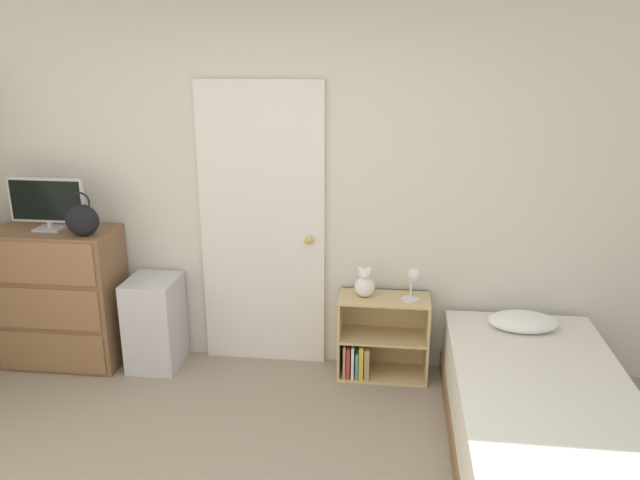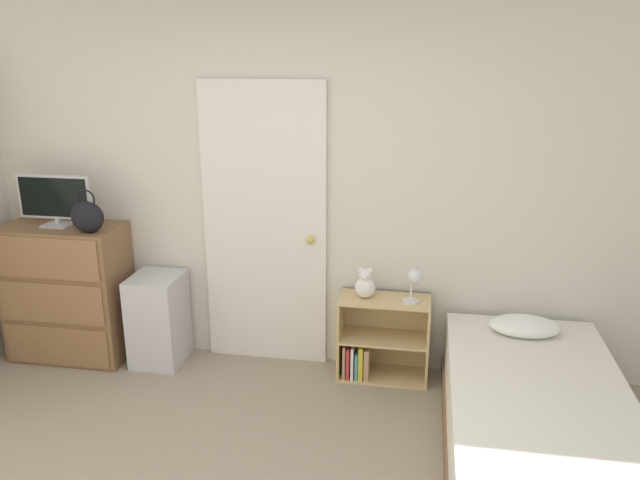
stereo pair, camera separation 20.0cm
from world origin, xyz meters
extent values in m
cube|color=beige|center=(0.00, 2.12, 1.27)|extent=(10.00, 0.06, 2.55)
cube|color=silver|center=(-0.28, 2.06, 1.02)|extent=(0.88, 0.04, 2.03)
sphere|color=gold|center=(0.06, 2.02, 0.95)|extent=(0.06, 0.06, 0.06)
cube|color=brown|center=(-1.73, 1.85, 0.51)|extent=(0.86, 0.43, 1.01)
cube|color=#89613E|center=(-1.73, 1.63, 0.17)|extent=(0.79, 0.01, 0.30)
cube|color=#89613E|center=(-1.73, 1.63, 0.51)|extent=(0.79, 0.01, 0.30)
cube|color=#89613E|center=(-1.73, 1.63, 0.84)|extent=(0.79, 0.01, 0.30)
cube|color=#B7B7BC|center=(-1.75, 1.86, 1.02)|extent=(0.19, 0.16, 0.02)
cylinder|color=#B7B7BC|center=(-1.75, 1.86, 1.05)|extent=(0.04, 0.04, 0.04)
cube|color=#B7B7BC|center=(-1.75, 1.86, 1.22)|extent=(0.54, 0.02, 0.31)
cube|color=black|center=(-1.75, 1.84, 1.22)|extent=(0.51, 0.01, 0.28)
ellipsoid|color=black|center=(-1.44, 1.73, 1.12)|extent=(0.24, 0.14, 0.22)
torus|color=black|center=(-1.44, 1.73, 1.25)|extent=(0.14, 0.01, 0.14)
cube|color=silver|center=(-1.05, 1.87, 0.33)|extent=(0.35, 0.40, 0.67)
cube|color=tan|center=(0.29, 1.91, 0.30)|extent=(0.02, 0.30, 0.59)
cube|color=tan|center=(0.90, 1.91, 0.30)|extent=(0.02, 0.30, 0.59)
cube|color=tan|center=(0.60, 1.91, 0.01)|extent=(0.59, 0.30, 0.02)
cube|color=tan|center=(0.60, 1.91, 0.30)|extent=(0.59, 0.30, 0.02)
cube|color=tan|center=(0.60, 1.91, 0.58)|extent=(0.59, 0.30, 0.02)
cube|color=tan|center=(0.60, 2.06, 0.30)|extent=(0.62, 0.01, 0.59)
cube|color=tan|center=(0.33, 1.86, 0.14)|extent=(0.02, 0.18, 0.24)
cube|color=red|center=(0.36, 1.88, 0.13)|extent=(0.02, 0.22, 0.23)
cube|color=white|center=(0.39, 1.87, 0.14)|extent=(0.02, 0.19, 0.24)
cube|color=teal|center=(0.42, 1.89, 0.11)|extent=(0.02, 0.24, 0.19)
cube|color=gold|center=(0.45, 1.88, 0.14)|extent=(0.03, 0.21, 0.24)
cube|color=tan|center=(0.49, 1.86, 0.13)|extent=(0.03, 0.18, 0.23)
sphere|color=silver|center=(0.46, 1.91, 0.66)|extent=(0.14, 0.14, 0.14)
sphere|color=silver|center=(0.46, 1.91, 0.76)|extent=(0.09, 0.09, 0.09)
sphere|color=silver|center=(0.46, 1.88, 0.75)|extent=(0.03, 0.03, 0.03)
sphere|color=silver|center=(0.43, 1.91, 0.79)|extent=(0.04, 0.04, 0.04)
sphere|color=silver|center=(0.49, 1.91, 0.79)|extent=(0.04, 0.04, 0.04)
cylinder|color=silver|center=(0.77, 1.88, 0.60)|extent=(0.11, 0.11, 0.01)
cylinder|color=silver|center=(0.77, 1.88, 0.68)|extent=(0.01, 0.01, 0.15)
sphere|color=silver|center=(0.79, 1.87, 0.78)|extent=(0.10, 0.10, 0.10)
cube|color=brown|center=(1.50, 1.08, 0.06)|extent=(0.99, 1.96, 0.12)
cube|color=silver|center=(1.50, 1.08, 0.29)|extent=(0.96, 1.91, 0.35)
ellipsoid|color=white|center=(1.50, 1.79, 0.52)|extent=(0.45, 0.28, 0.12)
camera|label=1|loc=(0.64, -2.08, 2.24)|focal=35.00mm
camera|label=2|loc=(0.83, -2.05, 2.24)|focal=35.00mm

